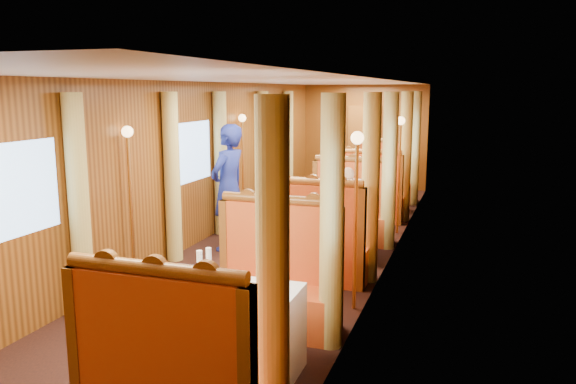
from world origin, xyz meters
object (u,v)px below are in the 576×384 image
at_px(banquette_mid_fwd, 315,248).
at_px(teapot_right, 227,286).
at_px(steward, 228,188).
at_px(table_near, 235,332).
at_px(banquette_near_aft, 276,287).
at_px(table_far, 377,191).
at_px(tea_tray, 216,289).
at_px(passenger, 347,198).
at_px(rose_vase_far, 379,164).
at_px(teapot_left, 208,281).
at_px(banquette_far_aft, 385,181).
at_px(teapot_back, 220,280).
at_px(banquette_mid_aft, 350,215).
at_px(rose_vase_mid, 333,195).
at_px(banquette_far_fwd, 367,198).
at_px(fruit_plate, 260,295).
at_px(table_mid, 335,233).

xyz_separation_m(banquette_mid_fwd, teapot_right, (-0.01, -2.58, 0.39)).
xyz_separation_m(banquette_mid_fwd, steward, (-1.62, 0.98, 0.52)).
bearing_deg(table_near, steward, 115.10).
distance_m(banquette_near_aft, table_far, 5.99).
relative_size(tea_tray, passenger, 0.45).
bearing_deg(steward, table_far, 167.75).
xyz_separation_m(banquette_near_aft, rose_vase_far, (0.04, 5.97, 0.50)).
bearing_deg(teapot_left, tea_tray, -10.25).
relative_size(teapot_right, steward, 0.09).
bearing_deg(steward, table_near, 37.49).
distance_m(banquette_far_aft, teapot_back, 7.99).
distance_m(table_near, steward, 3.87).
bearing_deg(banquette_mid_aft, rose_vase_far, 89.14).
bearing_deg(banquette_mid_fwd, table_near, -90.00).
distance_m(table_near, rose_vase_mid, 3.52).
relative_size(banquette_far_fwd, teapot_back, 9.30).
height_order(teapot_right, rose_vase_far, rose_vase_far).
distance_m(tea_tray, steward, 3.83).
bearing_deg(fruit_plate, teapot_back, 163.50).
bearing_deg(banquette_mid_aft, fruit_plate, -86.68).
distance_m(teapot_left, teapot_back, 0.12).
height_order(teapot_left, steward, steward).
bearing_deg(banquette_far_aft, steward, -109.62).
height_order(fruit_plate, steward, steward).
bearing_deg(teapot_right, table_near, 91.02).
distance_m(banquette_near_aft, passenger, 3.26).
bearing_deg(rose_vase_mid, banquette_far_aft, 89.73).
xyz_separation_m(fruit_plate, passenger, (-0.27, 4.35, -0.03)).
bearing_deg(rose_vase_mid, tea_tray, -91.85).
relative_size(banquette_mid_fwd, rose_vase_mid, 3.72).
height_order(table_far, steward, steward).
height_order(banquette_mid_fwd, banquette_far_aft, same).
distance_m(table_mid, banquette_far_fwd, 2.49).
bearing_deg(passenger, rose_vase_mid, -91.54).
relative_size(table_near, banquette_near_aft, 0.78).
xyz_separation_m(teapot_right, teapot_back, (-0.13, 0.13, -0.01)).
relative_size(table_near, banquette_mid_fwd, 0.78).
height_order(banquette_mid_fwd, banquette_far_fwd, same).
distance_m(banquette_mid_fwd, fruit_plate, 2.61).
distance_m(banquette_near_aft, teapot_left, 1.17).
bearing_deg(banquette_far_fwd, teapot_right, -90.10).
height_order(tea_tray, passenger, passenger).
height_order(table_mid, rose_vase_mid, rose_vase_mid).
relative_size(tea_tray, teapot_back, 2.36).
xyz_separation_m(table_mid, banquette_mid_aft, (0.00, 1.01, 0.05)).
distance_m(banquette_near_aft, banquette_far_fwd, 4.97).
height_order(banquette_near_aft, passenger, banquette_near_aft).
bearing_deg(table_near, teapot_back, 165.58).
xyz_separation_m(teapot_left, passenger, (0.20, 4.33, -0.08)).
height_order(fruit_plate, rose_vase_mid, rose_vase_mid).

